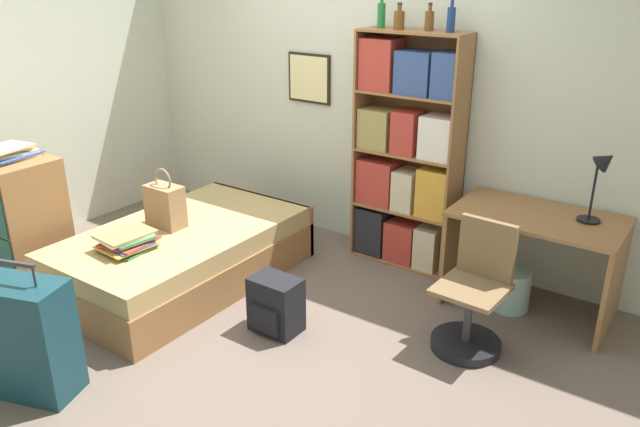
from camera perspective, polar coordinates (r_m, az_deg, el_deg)
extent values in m
plane|color=#66564C|center=(4.50, -6.88, -8.19)|extent=(14.00, 14.00, 0.00)
cube|color=beige|center=(5.16, 3.51, 11.33)|extent=(10.00, 0.06, 2.60)
cube|color=black|center=(5.37, -0.99, 12.26)|extent=(0.42, 0.02, 0.41)
cube|color=beige|center=(5.36, -1.06, 12.24)|extent=(0.38, 0.01, 0.37)
cube|color=beige|center=(5.77, -24.89, 10.51)|extent=(0.06, 10.00, 2.60)
cube|color=olive|center=(4.82, -12.37, -4.50)|extent=(1.08, 1.86, 0.29)
cube|color=tan|center=(4.73, -12.58, -2.17)|extent=(1.05, 1.83, 0.14)
cube|color=olive|center=(5.38, -5.41, -0.36)|extent=(1.08, 0.04, 0.43)
cube|color=#93704C|center=(4.71, -13.97, 0.65)|extent=(0.28, 0.17, 0.32)
torus|color=#93704C|center=(4.64, -14.20, 3.03)|extent=(0.17, 0.02, 0.17)
cube|color=#427A4C|center=(4.45, -17.12, -3.07)|extent=(0.31, 0.30, 0.02)
cube|color=#232328|center=(4.46, -17.31, -2.83)|extent=(0.27, 0.31, 0.02)
cube|color=gold|center=(4.43, -17.25, -2.79)|extent=(0.32, 0.36, 0.01)
cube|color=#334C84|center=(4.43, -17.23, -2.69)|extent=(0.31, 0.29, 0.01)
cube|color=#B2382D|center=(4.44, -17.04, -2.45)|extent=(0.33, 0.36, 0.01)
cube|color=#7A336B|center=(4.45, -17.23, -2.26)|extent=(0.28, 0.33, 0.01)
cube|color=#427A4C|center=(4.44, -17.17, -2.09)|extent=(0.32, 0.31, 0.02)
cube|color=silver|center=(4.42, -17.56, -1.96)|extent=(0.31, 0.35, 0.02)
cube|color=#99894C|center=(4.43, -17.42, -1.74)|extent=(0.31, 0.37, 0.01)
cube|color=#143842|center=(3.83, -25.43, -10.24)|extent=(0.59, 0.43, 0.68)
cylinder|color=#2D2D33|center=(3.56, -24.67, -5.26)|extent=(0.01, 0.01, 0.12)
cube|color=#2D2D33|center=(3.63, -26.60, -4.03)|extent=(0.31, 0.12, 0.02)
cube|color=olive|center=(5.13, -25.84, -0.55)|extent=(0.63, 0.48, 0.95)
cube|color=beige|center=(5.00, -26.62, 4.65)|extent=(0.28, 0.35, 0.02)
cube|color=#334C84|center=(4.99, -26.46, 4.82)|extent=(0.33, 0.39, 0.01)
cube|color=beige|center=(4.99, -26.51, 4.97)|extent=(0.22, 0.35, 0.02)
cube|color=gold|center=(4.99, -26.87, 5.09)|extent=(0.24, 0.35, 0.01)
cube|color=#99894C|center=(4.97, -26.76, 5.23)|extent=(0.23, 0.29, 0.02)
cube|color=beige|center=(4.96, -26.82, 5.38)|extent=(0.29, 0.35, 0.02)
cube|color=olive|center=(4.99, 3.92, 6.27)|extent=(0.02, 0.30, 1.80)
cube|color=olive|center=(4.65, 12.38, 4.61)|extent=(0.02, 0.30, 1.80)
cube|color=olive|center=(4.93, 8.79, 5.86)|extent=(0.82, 0.01, 1.80)
cube|color=olive|center=(5.13, 7.49, -4.13)|extent=(0.78, 0.30, 0.02)
cube|color=olive|center=(4.95, 7.73, 0.47)|extent=(0.78, 0.30, 0.02)
cube|color=olive|center=(4.80, 8.01, 5.48)|extent=(0.78, 0.30, 0.02)
cube|color=olive|center=(4.70, 8.30, 10.77)|extent=(0.78, 0.30, 0.02)
cube|color=olive|center=(4.63, 8.60, 16.13)|extent=(0.78, 0.30, 0.02)
cube|color=#232328|center=(5.14, 4.99, -1.46)|extent=(0.25, 0.22, 0.39)
cube|color=#B2382D|center=(5.04, 7.61, -2.48)|extent=(0.25, 0.22, 0.32)
cube|color=beige|center=(4.95, 9.94, -3.04)|extent=(0.18, 0.22, 0.33)
cube|color=#B2382D|center=(4.98, 5.42, 2.97)|extent=(0.30, 0.22, 0.35)
cube|color=beige|center=(4.87, 7.98, 2.17)|extent=(0.17, 0.22, 0.31)
cube|color=gold|center=(4.76, 10.54, 1.93)|extent=(0.24, 0.22, 0.37)
cube|color=#99894C|center=(4.86, 5.37, 7.78)|extent=(0.26, 0.22, 0.30)
cube|color=#B2382D|center=(4.75, 8.06, 7.40)|extent=(0.19, 0.22, 0.32)
cube|color=silver|center=(4.64, 10.87, 6.85)|extent=(0.24, 0.22, 0.31)
cube|color=#B2382D|center=(4.77, 5.63, 13.45)|extent=(0.27, 0.22, 0.38)
cube|color=#334C84|center=(4.63, 8.88, 12.63)|extent=(0.27, 0.22, 0.31)
cube|color=#334C84|center=(4.53, 11.68, 12.30)|extent=(0.18, 0.22, 0.32)
cylinder|color=#1E6B2D|center=(4.75, 5.63, 17.56)|extent=(0.06, 0.06, 0.17)
cylinder|color=brown|center=(4.64, 7.25, 17.12)|extent=(0.08, 0.08, 0.13)
cylinder|color=brown|center=(4.64, 7.30, 18.16)|extent=(0.03, 0.03, 0.04)
cylinder|color=#232328|center=(4.63, 7.32, 18.50)|extent=(0.03, 0.03, 0.01)
cylinder|color=brown|center=(4.60, 9.97, 16.94)|extent=(0.06, 0.06, 0.13)
cylinder|color=brown|center=(4.59, 10.04, 18.01)|extent=(0.03, 0.03, 0.04)
cylinder|color=#232328|center=(4.59, 10.07, 18.36)|extent=(0.03, 0.03, 0.02)
cylinder|color=navy|center=(4.51, 11.89, 16.94)|extent=(0.06, 0.06, 0.17)
cylinder|color=navy|center=(4.50, 12.01, 18.31)|extent=(0.02, 0.02, 0.05)
cube|color=olive|center=(4.36, 19.34, -0.27)|extent=(1.09, 0.65, 0.02)
cube|color=olive|center=(4.64, 12.65, -2.90)|extent=(0.03, 0.61, 0.68)
cube|color=olive|center=(4.41, 25.27, -5.98)|extent=(0.03, 0.61, 0.68)
cylinder|color=black|center=(4.36, 23.32, -0.54)|extent=(0.15, 0.15, 0.02)
cylinder|color=black|center=(4.30, 23.71, 1.89)|extent=(0.02, 0.02, 0.38)
cone|color=black|center=(4.23, 24.72, 4.48)|extent=(0.16, 0.12, 0.16)
cylinder|color=black|center=(4.09, 13.15, -11.53)|extent=(0.44, 0.44, 0.06)
cylinder|color=#333338|center=(4.00, 13.36, -9.47)|extent=(0.05, 0.05, 0.40)
cube|color=brown|center=(3.89, 13.64, -6.75)|extent=(0.41, 0.41, 0.03)
cube|color=brown|center=(3.95, 15.02, -3.11)|extent=(0.36, 0.06, 0.38)
cube|color=black|center=(4.10, -4.04, -8.29)|extent=(0.32, 0.22, 0.37)
cube|color=black|center=(4.04, -5.15, -9.69)|extent=(0.22, 0.03, 0.17)
cylinder|color=#99C1B2|center=(4.55, 17.08, -6.65)|extent=(0.26, 0.26, 0.29)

